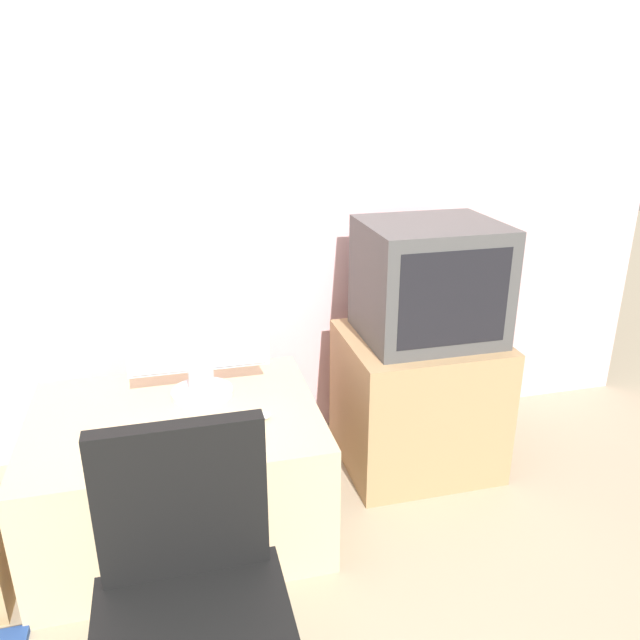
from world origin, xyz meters
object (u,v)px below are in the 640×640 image
(keyboard, at_px, (201,429))
(mouse, at_px, (263,416))
(crt_tv, at_px, (429,281))
(main_monitor, at_px, (198,339))

(keyboard, relative_size, mouse, 6.41)
(mouse, bearing_deg, crt_tv, 23.51)
(main_monitor, bearing_deg, mouse, -51.18)
(keyboard, relative_size, crt_tv, 0.65)
(keyboard, xyz_separation_m, crt_tv, (0.99, 0.36, 0.35))
(main_monitor, distance_m, keyboard, 0.36)
(main_monitor, relative_size, crt_tv, 0.97)
(main_monitor, distance_m, crt_tv, 0.98)
(mouse, bearing_deg, main_monitor, 128.82)
(keyboard, bearing_deg, main_monitor, 84.89)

